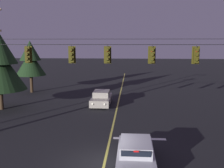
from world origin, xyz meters
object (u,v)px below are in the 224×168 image
at_px(traffic_light_leftmost, 28,55).
at_px(traffic_light_centre, 107,55).
at_px(traffic_light_left_inner, 71,55).
at_px(traffic_light_rightmost, 196,55).
at_px(traffic_light_right_inner, 152,55).
at_px(car_oncoming_lead, 101,98).
at_px(car_waiting_near_lane, 136,155).
at_px(tree_verge_far, 30,60).

distance_m(traffic_light_leftmost, traffic_light_centre, 5.26).
distance_m(traffic_light_leftmost, traffic_light_left_inner, 2.92).
bearing_deg(traffic_light_leftmost, traffic_light_rightmost, 0.00).
height_order(traffic_light_leftmost, traffic_light_right_inner, same).
distance_m(traffic_light_rightmost, car_oncoming_lead, 12.11).
xyz_separation_m(traffic_light_right_inner, car_oncoming_lead, (-4.24, 8.68, -4.71)).
height_order(traffic_light_centre, car_oncoming_lead, traffic_light_centre).
bearing_deg(car_waiting_near_lane, car_oncoming_lead, 103.60).
xyz_separation_m(traffic_light_right_inner, car_waiting_near_lane, (-1.04, -4.57, -4.71)).
bearing_deg(car_oncoming_lead, traffic_light_leftmost, -114.00).
bearing_deg(car_waiting_near_lane, tree_verge_far, 123.13).
height_order(traffic_light_centre, traffic_light_rightmost, same).
height_order(traffic_light_leftmost, traffic_light_left_inner, same).
distance_m(traffic_light_right_inner, car_oncoming_lead, 10.75).
height_order(traffic_light_right_inner, car_oncoming_lead, traffic_light_right_inner).
relative_size(traffic_light_leftmost, car_waiting_near_lane, 0.28).
distance_m(traffic_light_right_inner, car_waiting_near_lane, 6.65).
bearing_deg(tree_verge_far, traffic_light_leftmost, -69.43).
bearing_deg(traffic_light_leftmost, traffic_light_left_inner, 0.00).
relative_size(traffic_light_centre, traffic_light_right_inner, 1.00).
bearing_deg(car_oncoming_lead, traffic_light_left_inner, -96.21).
bearing_deg(traffic_light_rightmost, traffic_light_right_inner, 180.00).
bearing_deg(traffic_light_right_inner, traffic_light_left_inner, 180.00).
relative_size(traffic_light_left_inner, car_waiting_near_lane, 0.28).
bearing_deg(tree_verge_far, car_waiting_near_lane, -56.87).
height_order(traffic_light_left_inner, traffic_light_rightmost, same).
bearing_deg(car_oncoming_lead, traffic_light_centre, -80.87).
distance_m(traffic_light_left_inner, tree_verge_far, 17.04).
bearing_deg(tree_verge_far, traffic_light_rightmost, -41.95).
bearing_deg(traffic_light_rightmost, traffic_light_centre, 180.00).
distance_m(traffic_light_rightmost, car_waiting_near_lane, 7.58).
bearing_deg(traffic_light_centre, traffic_light_rightmost, 0.00).
xyz_separation_m(traffic_light_centre, tree_verge_far, (-10.79, 14.73, -1.32)).
bearing_deg(traffic_light_right_inner, traffic_light_centre, 180.00).
relative_size(traffic_light_left_inner, tree_verge_far, 0.19).
distance_m(traffic_light_left_inner, traffic_light_rightmost, 7.94).
bearing_deg(traffic_light_right_inner, tree_verge_far, 132.79).
xyz_separation_m(traffic_light_leftmost, traffic_light_centre, (5.26, 0.00, 0.00)).
distance_m(traffic_light_leftmost, car_oncoming_lead, 10.61).
relative_size(traffic_light_right_inner, tree_verge_far, 0.19).
relative_size(traffic_light_right_inner, car_oncoming_lead, 0.28).
distance_m(traffic_light_centre, traffic_light_right_inner, 2.85).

